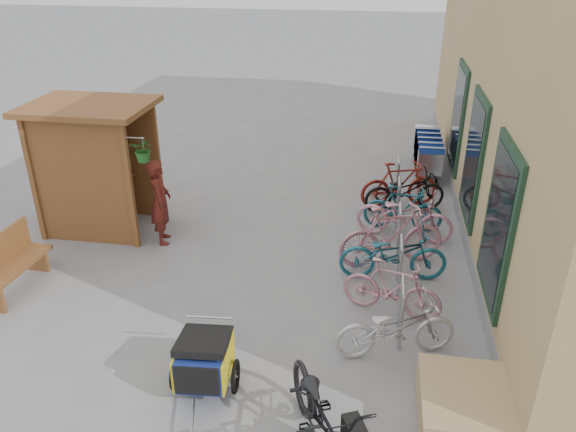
% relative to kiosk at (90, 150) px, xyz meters
% --- Properties ---
extents(ground, '(80.00, 80.00, 0.00)m').
position_rel_kiosk_xyz_m(ground, '(3.28, -2.47, -1.55)').
color(ground, gray).
extents(kiosk, '(2.49, 1.65, 2.40)m').
position_rel_kiosk_xyz_m(kiosk, '(0.00, 0.00, 0.00)').
color(kiosk, brown).
rests_on(kiosk, ground).
extents(bike_rack, '(0.05, 5.35, 0.86)m').
position_rel_kiosk_xyz_m(bike_rack, '(5.58, -0.07, -1.04)').
color(bike_rack, '#A5A8AD').
rests_on(bike_rack, ground).
extents(pallet_stack, '(1.00, 1.20, 0.40)m').
position_rel_kiosk_xyz_m(pallet_stack, '(6.28, -3.87, -1.34)').
color(pallet_stack, tan).
rests_on(pallet_stack, ground).
extents(bench, '(0.51, 1.48, 0.93)m').
position_rel_kiosk_xyz_m(bench, '(-0.40, -2.25, -1.08)').
color(bench, brown).
rests_on(bench, ground).
extents(shopping_carts, '(0.56, 2.22, 1.00)m').
position_rel_kiosk_xyz_m(shopping_carts, '(6.28, 3.91, -0.97)').
color(shopping_carts, silver).
rests_on(shopping_carts, ground).
extents(child_trailer, '(0.83, 1.37, 0.79)m').
position_rel_kiosk_xyz_m(child_trailer, '(3.23, -3.85, -1.11)').
color(child_trailer, navy).
rests_on(child_trailer, ground).
extents(cargo_bike, '(1.43, 2.08, 1.04)m').
position_rel_kiosk_xyz_m(cargo_bike, '(4.75, -4.66, -1.04)').
color(cargo_bike, black).
rests_on(cargo_bike, ground).
extents(person_kiosk, '(0.54, 0.66, 1.57)m').
position_rel_kiosk_xyz_m(person_kiosk, '(1.38, -0.35, -0.77)').
color(person_kiosk, maroon).
rests_on(person_kiosk, ground).
extents(bike_0, '(1.71, 1.02, 0.85)m').
position_rel_kiosk_xyz_m(bike_0, '(5.50, -2.84, -1.13)').
color(bike_0, '#B2B2B7').
rests_on(bike_0, ground).
extents(bike_1, '(1.53, 0.78, 0.88)m').
position_rel_kiosk_xyz_m(bike_1, '(5.46, -1.94, -1.11)').
color(bike_1, '#C27D8D').
rests_on(bike_1, ground).
extents(bike_2, '(1.77, 0.79, 0.90)m').
position_rel_kiosk_xyz_m(bike_2, '(5.48, -0.95, -1.10)').
color(bike_2, '#1A5868').
rests_on(bike_2, ground).
extents(bike_3, '(1.87, 1.10, 1.09)m').
position_rel_kiosk_xyz_m(bike_3, '(5.45, -0.51, -1.01)').
color(bike_3, '#C27D8D').
rests_on(bike_3, ground).
extents(bike_4, '(1.84, 0.92, 0.92)m').
position_rel_kiosk_xyz_m(bike_4, '(5.68, 0.48, -1.09)').
color(bike_4, '#C27D8D').
rests_on(bike_4, ground).
extents(bike_5, '(1.49, 0.50, 0.89)m').
position_rel_kiosk_xyz_m(bike_5, '(5.67, 0.82, -1.11)').
color(bike_5, '#1A5868').
rests_on(bike_5, ground).
extents(bike_6, '(1.76, 1.07, 0.87)m').
position_rel_kiosk_xyz_m(bike_6, '(5.72, 1.66, -1.12)').
color(bike_6, black).
rests_on(bike_6, ground).
extents(bike_7, '(1.68, 0.94, 0.97)m').
position_rel_kiosk_xyz_m(bike_7, '(5.61, 1.86, -1.07)').
color(bike_7, maroon).
rests_on(bike_7, ground).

